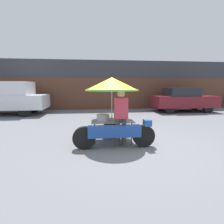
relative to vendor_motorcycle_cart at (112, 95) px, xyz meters
name	(u,v)px	position (x,y,z in m)	size (l,w,h in m)	color
ground_plane	(124,144)	(0.34, -0.24, -1.47)	(36.00, 36.00, 0.00)	slate
shopfront_building	(104,85)	(0.34, 8.73, 0.31)	(28.00, 2.06, 3.58)	#38383D
vendor_motorcycle_cart	(112,95)	(0.00, 0.00, 0.00)	(2.30, 1.64, 1.98)	black
vendor_person	(121,115)	(0.21, -0.35, -0.57)	(0.38, 0.22, 1.61)	#4C473D
parked_car	(183,99)	(5.48, 5.89, -0.64)	(4.12, 1.77, 1.62)	black
pickup_truck	(5,99)	(-5.77, 5.82, -0.51)	(5.03, 1.94, 1.98)	black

